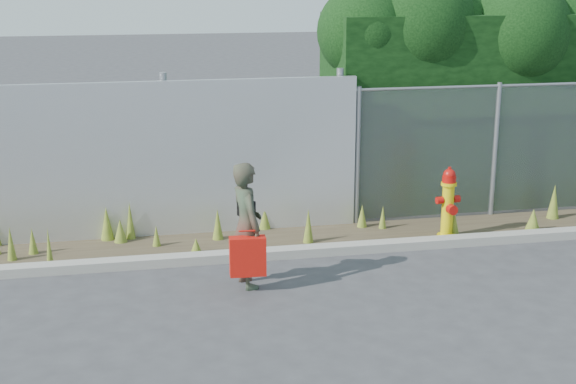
{
  "coord_description": "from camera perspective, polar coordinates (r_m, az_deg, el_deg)",
  "views": [
    {
      "loc": [
        -2.16,
        -7.96,
        3.66
      ],
      "look_at": [
        -0.3,
        1.4,
        1.0
      ],
      "focal_mm": 50.0,
      "sensor_mm": 36.0,
      "label": 1
    }
  ],
  "objects": [
    {
      "name": "ground",
      "position": [
        9.02,
        3.64,
        -8.39
      ],
      "size": [
        80.0,
        80.0,
        0.0
      ],
      "primitive_type": "plane",
      "color": "#373739",
      "rests_on": "ground"
    },
    {
      "name": "red_tote_bag",
      "position": [
        9.34,
        -2.88,
        -4.58
      ],
      "size": [
        0.42,
        0.16,
        0.55
      ],
      "rotation": [
        0.0,
        0.0,
        -0.05
      ],
      "color": "red"
    },
    {
      "name": "weed_strip",
      "position": [
        11.17,
        -0.96,
        -2.98
      ],
      "size": [
        16.0,
        1.29,
        0.54
      ],
      "color": "#403524",
      "rests_on": "ground"
    },
    {
      "name": "curb",
      "position": [
        10.62,
        1.17,
        -4.24
      ],
      "size": [
        16.0,
        0.22,
        0.12
      ],
      "primitive_type": "cube",
      "color": "gray",
      "rests_on": "ground"
    },
    {
      "name": "woman",
      "position": [
        9.44,
        -2.96,
        -2.36
      ],
      "size": [
        0.47,
        0.62,
        1.51
      ],
      "primitive_type": "imported",
      "rotation": [
        0.0,
        0.0,
        1.79
      ],
      "color": "#0E5B3B",
      "rests_on": "ground"
    },
    {
      "name": "chainlink_fence",
      "position": [
        12.96,
        18.7,
        3.05
      ],
      "size": [
        6.5,
        0.07,
        2.05
      ],
      "color": "gray",
      "rests_on": "ground"
    },
    {
      "name": "corrugated_fence",
      "position": [
        11.31,
        -16.46,
        1.87
      ],
      "size": [
        8.5,
        0.21,
        2.3
      ],
      "color": "#B8BBC0",
      "rests_on": "ground"
    },
    {
      "name": "hedge",
      "position": [
        13.74,
        17.53,
        8.35
      ],
      "size": [
        7.55,
        2.13,
        3.81
      ],
      "color": "black",
      "rests_on": "ground"
    },
    {
      "name": "fire_hydrant",
      "position": [
        11.38,
        11.31,
        -0.85
      ],
      "size": [
        0.35,
        0.31,
        1.03
      ],
      "rotation": [
        0.0,
        0.0,
        0.09
      ],
      "color": "yellow",
      "rests_on": "ground"
    },
    {
      "name": "black_shoulder_bag",
      "position": [
        9.52,
        -2.98,
        -1.17
      ],
      "size": [
        0.21,
        0.09,
        0.16
      ],
      "rotation": [
        0.0,
        0.0,
        0.4
      ],
      "color": "black"
    }
  ]
}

